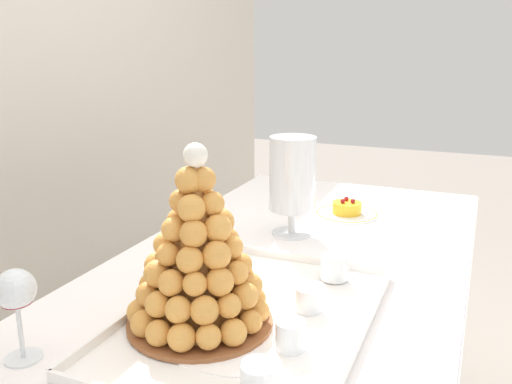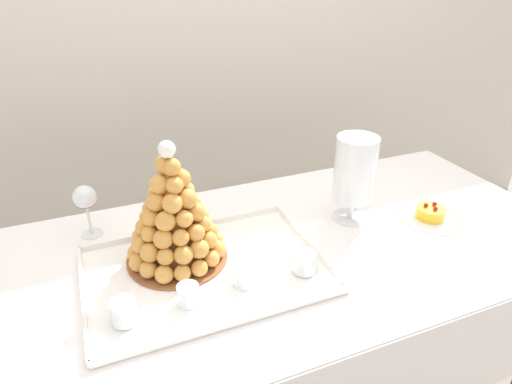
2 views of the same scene
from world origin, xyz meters
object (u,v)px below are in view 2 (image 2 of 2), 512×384
Objects in this scene: dessert_cup_left at (124,312)px; dessert_cup_centre at (244,277)px; serving_tray at (206,271)px; macaron_goblet at (355,171)px; dessert_cup_mid_left at (188,295)px; fruit_tart_plate at (430,215)px; dessert_cup_mid_right at (304,263)px; wine_glass at (85,199)px; croquembouche at (174,217)px.

dessert_cup_centre is (0.28, 0.02, -0.00)m from dessert_cup_left.
serving_tray is 0.51m from macaron_goblet.
serving_tray is at bearing 55.13° from dessert_cup_mid_left.
dessert_cup_mid_right is at bearing -169.53° from fruit_tart_plate.
dessert_cup_centre is 0.33× the size of wine_glass.
macaron_goblet is at bearing 10.39° from serving_tray.
serving_tray is 2.25× the size of macaron_goblet.
serving_tray is 10.18× the size of dessert_cup_mid_right.
wine_glass is (-0.20, 0.22, -0.02)m from croquembouche.
dessert_cup_centre is 0.51m from wine_glass.
croquembouche reaches higher than dessert_cup_mid_left.
dessert_cup_mid_left is at bearing -174.40° from dessert_cup_centre.
dessert_cup_left is 0.93m from fruit_tart_plate.
fruit_tart_plate is (0.23, -0.10, -0.15)m from macaron_goblet.
dessert_cup_mid_left is at bearing -124.87° from serving_tray.
dessert_cup_mid_right is at bearing -2.84° from dessert_cup_centre.
serving_tray is at bearing 157.20° from dessert_cup_mid_right.
macaron_goblet reaches higher than wine_glass.
croquembouche reaches higher than macaron_goblet.
dessert_cup_mid_left is 0.19× the size of macaron_goblet.
dessert_cup_mid_left reaches higher than serving_tray.
dessert_cup_left is 0.73m from macaron_goblet.
dessert_cup_mid_right is 0.63m from wine_glass.
dessert_cup_mid_right is at bearing -22.80° from serving_tray.
serving_tray is at bearing -169.61° from macaron_goblet.
fruit_tart_plate is 1.19× the size of wine_glass.
dessert_cup_mid_left is 0.33× the size of wine_glass.
dessert_cup_mid_left is 0.78m from fruit_tart_plate.
dessert_cup_mid_left is 0.14m from dessert_cup_centre.
dessert_cup_mid_left is (-0.07, -0.10, 0.03)m from serving_tray.
wine_glass reaches higher than dessert_cup_mid_left.
dessert_cup_mid_right is (0.44, 0.01, -0.00)m from dessert_cup_left.
macaron_goblet is (0.54, 0.01, 0.03)m from croquembouche.
croquembouche is 6.39× the size of dessert_cup_centre.
dessert_cup_left is 0.14m from dessert_cup_mid_left.
dessert_cup_mid_right is at bearing -38.67° from wine_glass.
dessert_cup_left is 0.41m from wine_glass.
dessert_cup_mid_left is at bearing -161.02° from macaron_goblet.
wine_glass is at bearing 130.60° from dessert_cup_centre.
dessert_cup_centre reaches higher than fruit_tart_plate.
dessert_cup_left is at bearing -131.07° from croquembouche.
croquembouche is at bearing 148.82° from dessert_cup_mid_right.
croquembouche is 0.30m from wine_glass.
croquembouche is 6.49× the size of dessert_cup_mid_left.
croquembouche is 1.25× the size of macaron_goblet.
wine_glass reaches higher than dessert_cup_mid_right.
croquembouche is (-0.06, 0.08, 0.13)m from serving_tray.
dessert_cup_left is 0.44m from dessert_cup_mid_right.
dessert_cup_centre is (0.07, -0.09, 0.02)m from serving_tray.
fruit_tart_plate is at bearing 6.07° from dessert_cup_left.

